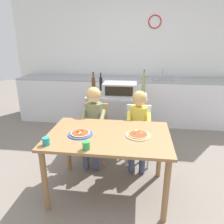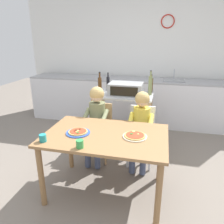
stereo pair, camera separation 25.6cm
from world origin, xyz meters
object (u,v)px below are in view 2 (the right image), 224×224
object	(u,v)px
kitchen_island_cart	(123,111)
pizza_plate_blue_rimmed	(78,132)
bottle_squat_spirits	(108,83)
dining_chair_left	(99,127)
bottle_slim_sauce	(150,85)
dining_table	(106,142)
toaster_oven	(126,89)
child_in_yellow_shirt	(141,121)
drinking_cup_teal	(43,138)
bottle_dark_olive_oil	(100,85)
child_in_olive_shirt	(96,116)
drinking_cup_green	(80,144)
pizza_plate_cream	(135,136)
dining_chair_right	(141,131)
bottle_brown_beer	(151,85)

from	to	relation	value
kitchen_island_cart	pizza_plate_blue_rimmed	bearing A→B (deg)	-102.05
bottle_squat_spirits	pizza_plate_blue_rimmed	distance (m)	1.44
dining_chair_left	bottle_slim_sauce	bearing A→B (deg)	37.75
dining_table	kitchen_island_cart	bearing A→B (deg)	91.37
kitchen_island_cart	toaster_oven	size ratio (longest dim) A/B	1.79
child_in_yellow_shirt	drinking_cup_teal	distance (m)	1.28
toaster_oven	bottle_dark_olive_oil	xyz separation A→B (m)	(-0.41, -0.03, 0.05)
child_in_olive_shirt	drinking_cup_green	xyz separation A→B (m)	(0.14, -0.96, 0.08)
child_in_olive_shirt	drinking_cup_teal	bearing A→B (deg)	-106.19
toaster_oven	pizza_plate_cream	size ratio (longest dim) A/B	2.00
bottle_dark_olive_oil	child_in_yellow_shirt	size ratio (longest dim) A/B	0.33
bottle_dark_olive_oil	dining_table	size ratio (longest dim) A/B	0.26
pizza_plate_blue_rimmed	pizza_plate_cream	world-z (taller)	same
dining_table	dining_chair_left	size ratio (longest dim) A/B	1.62
kitchen_island_cart	dining_chair_right	world-z (taller)	kitchen_island_cart
bottle_slim_sauce	child_in_yellow_shirt	xyz separation A→B (m)	(-0.06, -0.64, -0.35)
kitchen_island_cart	bottle_squat_spirits	xyz separation A→B (m)	(-0.29, 0.16, 0.41)
bottle_squat_spirits	pizza_plate_blue_rimmed	size ratio (longest dim) A/B	1.14
pizza_plate_cream	drinking_cup_teal	distance (m)	0.94
bottle_squat_spirits	toaster_oven	bearing A→B (deg)	-30.43
dining_chair_right	bottle_brown_beer	bearing A→B (deg)	85.01
child_in_yellow_shirt	bottle_brown_beer	bearing A→B (deg)	85.74
toaster_oven	child_in_yellow_shirt	xyz separation A→B (m)	(0.31, -0.57, -0.29)
child_in_yellow_shirt	pizza_plate_blue_rimmed	distance (m)	0.91
bottle_brown_beer	dining_table	bearing A→B (deg)	-104.82
kitchen_island_cart	drinking_cup_green	distance (m)	1.57
bottle_squat_spirits	drinking_cup_green	bearing A→B (deg)	-84.60
child_in_yellow_shirt	drinking_cup_green	size ratio (longest dim) A/B	13.26
kitchen_island_cart	toaster_oven	world-z (taller)	toaster_oven
dining_chair_left	drinking_cup_green	bearing A→B (deg)	-82.70
dining_chair_left	dining_table	bearing A→B (deg)	-67.87
bottle_dark_olive_oil	drinking_cup_teal	size ratio (longest dim) A/B	4.51
pizza_plate_cream	drinking_cup_teal	world-z (taller)	drinking_cup_teal
child_in_yellow_shirt	pizza_plate_cream	distance (m)	0.61
bottle_slim_sauce	drinking_cup_green	xyz separation A→B (m)	(-0.53, -1.60, -0.25)
bottle_brown_beer	pizza_plate_blue_rimmed	world-z (taller)	bottle_brown_beer
child_in_yellow_shirt	pizza_plate_cream	xyz separation A→B (m)	(-0.00, -0.61, 0.07)
kitchen_island_cart	dining_chair_right	bearing A→B (deg)	-54.06
toaster_oven	dining_chair_left	bearing A→B (deg)	-124.54
bottle_dark_olive_oil	dining_table	xyz separation A→B (m)	(0.40, -1.15, -0.37)
bottle_slim_sauce	bottle_dark_olive_oil	world-z (taller)	bottle_slim_sauce
dining_table	drinking_cup_teal	world-z (taller)	drinking_cup_teal
pizza_plate_blue_rimmed	dining_chair_left	bearing A→B (deg)	89.99
bottle_squat_spirits	pizza_plate_cream	size ratio (longest dim) A/B	1.16
kitchen_island_cart	dining_table	xyz separation A→B (m)	(0.03, -1.21, 0.05)
pizza_plate_cream	child_in_olive_shirt	bearing A→B (deg)	135.18
bottle_dark_olive_oil	dining_table	distance (m)	1.27
child_in_olive_shirt	drinking_cup_teal	distance (m)	0.97
child_in_yellow_shirt	kitchen_island_cart	bearing A→B (deg)	120.11
bottle_slim_sauce	pizza_plate_blue_rimmed	bearing A→B (deg)	-117.36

